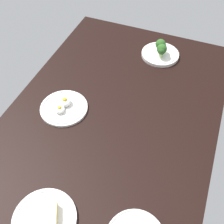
% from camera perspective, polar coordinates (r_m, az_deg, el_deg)
% --- Properties ---
extents(dining_table, '(1.25, 0.82, 0.04)m').
position_cam_1_polar(dining_table, '(1.13, 0.00, -1.31)').
color(dining_table, black).
rests_on(dining_table, ground).
extents(plate_broccoli, '(0.18, 0.18, 0.09)m').
position_cam_1_polar(plate_broccoli, '(1.39, 9.94, 12.04)').
color(plate_broccoli, white).
rests_on(plate_broccoli, dining_table).
extents(plate_sandwich, '(0.20, 0.20, 0.05)m').
position_cam_1_polar(plate_sandwich, '(0.92, -13.73, -20.48)').
color(plate_sandwich, white).
rests_on(plate_sandwich, dining_table).
extents(plate_eggs, '(0.19, 0.19, 0.05)m').
position_cam_1_polar(plate_eggs, '(1.15, -9.86, 0.99)').
color(plate_eggs, white).
rests_on(plate_eggs, dining_table).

